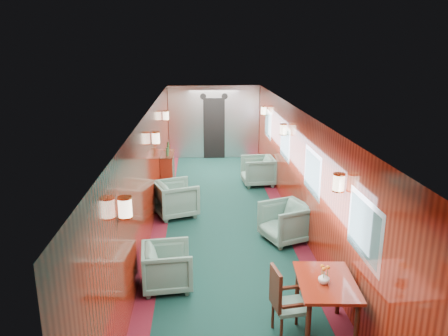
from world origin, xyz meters
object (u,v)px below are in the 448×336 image
armchair_right_far (258,171)px  armchair_right_near (285,222)px  credenza (168,170)px  dining_table (326,289)px  side_chair (284,300)px  armchair_left_near (167,267)px  armchair_left_far (176,199)px

armchair_right_far → armchair_right_near: bearing=-2.8°
credenza → armchair_right_far: 2.40m
dining_table → side_chair: size_ratio=1.12×
side_chair → armchair_right_far: side_chair is taller
credenza → armchair_left_near: (0.30, -4.97, -0.13)m
side_chair → armchair_right_near: (0.59, 2.83, -0.14)m
armchair_left_near → armchair_right_near: armchair_right_near is taller
side_chair → armchair_left_near: size_ratio=1.26×
side_chair → armchair_right_near: bearing=69.3°
dining_table → armchair_left_near: size_ratio=1.42×
armchair_left_far → armchair_right_far: (2.09, 2.11, -0.01)m
side_chair → armchair_left_far: side_chair is taller
credenza → armchair_left_far: (0.30, -1.99, -0.09)m
armchair_left_far → armchair_right_far: armchair_left_far is taller
armchair_left_near → armchair_left_far: armchair_left_far is taller
credenza → side_chair: bearing=-73.4°
armchair_left_near → armchair_right_far: bearing=-28.7°
credenza → armchair_right_near: 4.20m
side_chair → credenza: credenza is taller
credenza → armchair_right_near: size_ratio=1.46×
side_chair → credenza: bearing=97.7°
credenza → armchair_left_far: size_ratio=1.41×
dining_table → credenza: bearing=115.4°
dining_table → armchair_left_far: 4.74m
side_chair → armchair_left_near: 2.01m
armchair_left_near → armchair_left_far: size_ratio=0.88×
armchair_right_far → armchair_left_near: bearing=-26.0°
armchair_left_near → armchair_right_far: 5.51m
armchair_left_far → armchair_right_far: 2.97m
armchair_left_near → side_chair: bearing=-135.4°
credenza → armchair_right_far: credenza is taller
dining_table → armchair_right_near: bearing=93.3°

